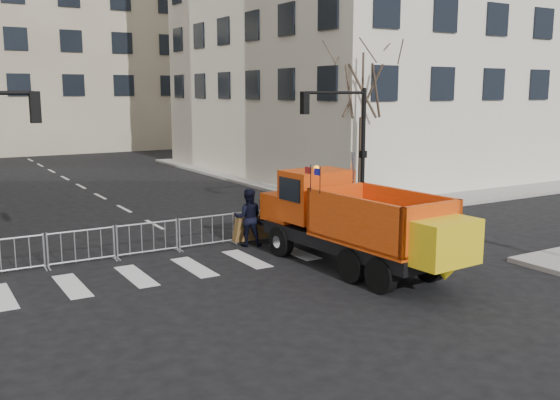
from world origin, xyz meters
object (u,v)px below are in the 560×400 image
plow_truck (355,220)px  cop_c (294,217)px  cop_a (280,219)px  cop_b (248,218)px  newspaper_box (398,210)px

plow_truck → cop_c: 4.28m
plow_truck → cop_a: plow_truck is taller
cop_b → cop_c: size_ratio=1.23×
cop_c → newspaper_box: cop_c is taller
plow_truck → cop_b: plow_truck is taller
cop_b → cop_c: cop_b is taller
plow_truck → cop_c: size_ratio=5.47×
cop_a → newspaper_box: 5.16m
newspaper_box → cop_c: bearing=-178.8°
cop_a → newspaper_box: bearing=145.2°
plow_truck → cop_c: bearing=-10.8°
cop_c → newspaper_box: bearing=143.6°
newspaper_box → plow_truck: bearing=-137.0°
plow_truck → newspaper_box: (5.07, 3.78, -0.80)m
cop_b → plow_truck: bearing=134.5°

